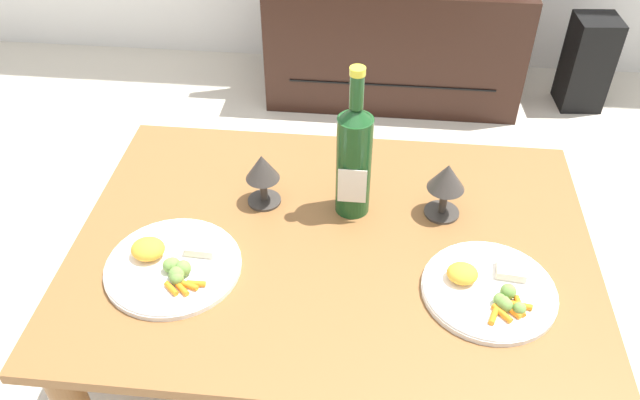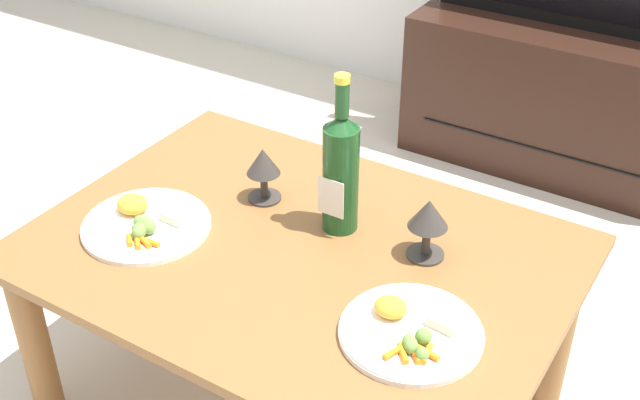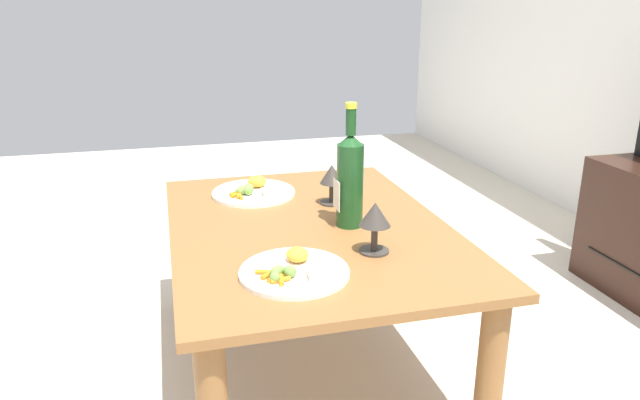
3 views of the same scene
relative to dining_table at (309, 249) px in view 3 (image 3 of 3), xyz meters
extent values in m
plane|color=beige|center=(0.00, 0.00, -0.40)|extent=(6.40, 6.40, 0.00)
cube|color=brown|center=(0.00, 0.00, 0.07)|extent=(1.14, 0.81, 0.03)
cylinder|color=brown|center=(-0.50, -0.34, -0.17)|extent=(0.07, 0.07, 0.45)
cylinder|color=brown|center=(-0.50, 0.34, -0.17)|extent=(0.07, 0.07, 0.45)
cylinder|color=brown|center=(0.50, 0.34, -0.17)|extent=(0.07, 0.07, 0.45)
cylinder|color=#19471E|center=(0.03, 0.12, 0.20)|extent=(0.08, 0.08, 0.25)
cone|color=#19471E|center=(0.03, 0.12, 0.34)|extent=(0.08, 0.08, 0.04)
cylinder|color=#19471E|center=(0.03, 0.12, 0.39)|extent=(0.03, 0.03, 0.08)
cylinder|color=yellow|center=(0.03, 0.12, 0.44)|extent=(0.03, 0.03, 0.02)
cube|color=silver|center=(0.03, 0.08, 0.18)|extent=(0.06, 0.00, 0.09)
cylinder|color=#38332D|center=(-0.17, 0.12, 0.08)|extent=(0.08, 0.08, 0.01)
cylinder|color=#38332D|center=(-0.17, 0.12, 0.12)|extent=(0.02, 0.02, 0.06)
cone|color=#38332D|center=(-0.17, 0.12, 0.18)|extent=(0.08, 0.08, 0.06)
cylinder|color=#38332D|center=(0.24, 0.12, 0.08)|extent=(0.08, 0.08, 0.01)
cylinder|color=#38332D|center=(0.24, 0.12, 0.12)|extent=(0.02, 0.02, 0.07)
cone|color=#38332D|center=(0.24, 0.12, 0.19)|extent=(0.08, 0.08, 0.06)
cylinder|color=white|center=(-0.33, -0.12, 0.09)|extent=(0.29, 0.29, 0.01)
torus|color=white|center=(-0.33, -0.12, 0.09)|extent=(0.28, 0.28, 0.01)
ellipsoid|color=orange|center=(-0.38, -0.09, 0.11)|extent=(0.07, 0.06, 0.04)
cube|color=beige|center=(-0.28, -0.07, 0.10)|extent=(0.06, 0.05, 0.02)
cylinder|color=orange|center=(-0.31, -0.19, 0.10)|extent=(0.04, 0.03, 0.01)
cylinder|color=orange|center=(-0.29, -0.19, 0.10)|extent=(0.04, 0.03, 0.01)
cylinder|color=orange|center=(-0.28, -0.17, 0.10)|extent=(0.04, 0.02, 0.01)
cylinder|color=orange|center=(-0.26, -0.17, 0.10)|extent=(0.04, 0.01, 0.01)
sphere|color=olive|center=(-0.32, -0.13, 0.11)|extent=(0.03, 0.03, 0.03)
sphere|color=olive|center=(-0.31, -0.16, 0.11)|extent=(0.03, 0.03, 0.03)
sphere|color=olive|center=(-0.30, -0.14, 0.11)|extent=(0.03, 0.03, 0.03)
sphere|color=olive|center=(-0.30, -0.16, 0.11)|extent=(0.03, 0.03, 0.03)
sphere|color=olive|center=(-0.32, -0.13, 0.11)|extent=(0.03, 0.03, 0.03)
cylinder|color=white|center=(0.33, -0.12, 0.09)|extent=(0.27, 0.27, 0.01)
torus|color=white|center=(0.33, -0.12, 0.09)|extent=(0.27, 0.27, 0.01)
ellipsoid|color=orange|center=(0.27, -0.10, 0.11)|extent=(0.06, 0.06, 0.04)
cube|color=beige|center=(0.37, -0.07, 0.10)|extent=(0.06, 0.05, 0.02)
cylinder|color=orange|center=(0.33, -0.19, 0.10)|extent=(0.03, 0.05, 0.01)
cylinder|color=orange|center=(0.34, -0.18, 0.10)|extent=(0.04, 0.04, 0.01)
cylinder|color=orange|center=(0.36, -0.17, 0.10)|extent=(0.04, 0.04, 0.01)
cylinder|color=orange|center=(0.38, -0.16, 0.10)|extent=(0.02, 0.05, 0.01)
cylinder|color=orange|center=(0.38, -0.16, 0.10)|extent=(0.05, 0.02, 0.01)
sphere|color=olive|center=(0.38, -0.17, 0.10)|extent=(0.03, 0.03, 0.03)
sphere|color=olive|center=(0.34, -0.15, 0.10)|extent=(0.03, 0.03, 0.03)
sphere|color=olive|center=(0.35, -0.16, 0.10)|extent=(0.03, 0.03, 0.03)
sphere|color=olive|center=(0.36, -0.13, 0.11)|extent=(0.03, 0.03, 0.03)
sphere|color=olive|center=(0.35, -0.17, 0.10)|extent=(0.03, 0.03, 0.03)
camera|label=1|loc=(0.08, -1.02, 1.07)|focal=36.29mm
camera|label=2|loc=(0.78, -1.16, 1.13)|focal=45.77mm
camera|label=3|loc=(1.62, -0.39, 0.72)|focal=33.37mm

